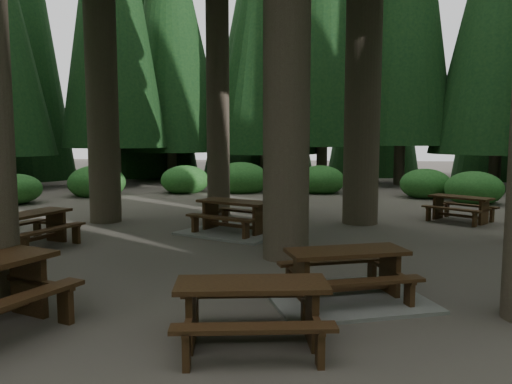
# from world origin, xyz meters

# --- Properties ---
(ground) EXTENTS (80.00, 80.00, 0.00)m
(ground) POSITION_xyz_m (0.00, 0.00, 0.00)
(ground) COLOR #544B44
(ground) RESTS_ON ground
(picnic_table_a) EXTENTS (2.52, 2.32, 0.70)m
(picnic_table_a) POSITION_xyz_m (1.81, -2.08, 0.23)
(picnic_table_a) COLOR gray
(picnic_table_a) RESTS_ON ground
(picnic_table_b) EXTENTS (1.71, 1.93, 0.71)m
(picnic_table_b) POSITION_xyz_m (-4.32, 0.33, 0.47)
(picnic_table_b) COLOR #33190F
(picnic_table_b) RESTS_ON ground
(picnic_table_c) EXTENTS (2.79, 2.60, 0.76)m
(picnic_table_c) POSITION_xyz_m (-0.56, 2.41, 0.25)
(picnic_table_c) COLOR gray
(picnic_table_c) RESTS_ON ground
(picnic_table_d) EXTENTS (1.97, 1.93, 0.67)m
(picnic_table_d) POSITION_xyz_m (5.03, 4.82, 0.44)
(picnic_table_d) COLOR #33190F
(picnic_table_d) RESTS_ON ground
(picnic_table_e) EXTENTS (1.80, 1.55, 0.69)m
(picnic_table_e) POSITION_xyz_m (0.76, -3.75, 0.46)
(picnic_table_e) COLOR #33190F
(picnic_table_e) RESTS_ON ground
(shrub_ring) EXTENTS (23.86, 24.64, 1.49)m
(shrub_ring) POSITION_xyz_m (0.70, 0.75, 0.40)
(shrub_ring) COLOR #225F20
(shrub_ring) RESTS_ON ground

